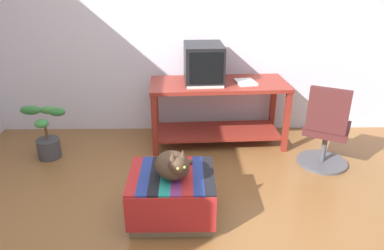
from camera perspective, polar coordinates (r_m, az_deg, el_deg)
The scene contains 10 objects.
ground_plane at distance 3.03m, azimuth -0.71°, elevation -16.20°, with size 14.00×14.00×0.00m, color brown.
back_wall at distance 4.42m, azimuth -0.89°, elevation 15.32°, with size 8.00×0.10×2.60m, color silver.
desk at distance 4.19m, azimuth 4.10°, elevation 3.60°, with size 1.56×0.72×0.74m.
tv_monitor at distance 4.09m, azimuth 1.79°, elevation 9.57°, with size 0.44×0.54×0.42m.
keyboard at distance 3.96m, azimuth 1.98°, elevation 6.17°, with size 0.40×0.15×0.02m, color beige.
book at distance 4.12m, azimuth 8.35°, elevation 6.63°, with size 0.20×0.26×0.02m, color white.
ottoman_with_blanket at distance 3.06m, azimuth -3.19°, elevation -10.95°, with size 0.69×0.61×0.40m.
cat at distance 2.85m, azimuth -2.96°, elevation -6.26°, with size 0.37×0.42×0.29m.
potted_plant at distance 4.24m, azimuth -21.70°, elevation -1.71°, with size 0.46×0.34×0.61m.
office_chair at distance 3.95m, azimuth 20.17°, elevation -1.09°, with size 0.57×0.57×0.89m.
Camera 1 is at (0.00, -2.33, 1.94)m, focal length 34.15 mm.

